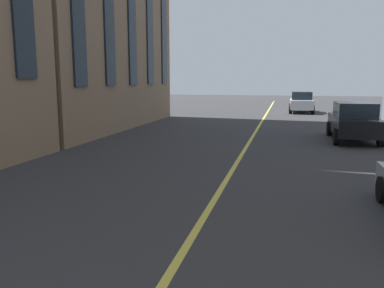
# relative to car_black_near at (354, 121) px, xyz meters

# --- Properties ---
(lane_centre_line) EXTENTS (80.00, 0.16, 0.01)m
(lane_centre_line) POSITION_rel_car_black_near_xyz_m (-5.35, 4.90, -0.96)
(lane_centre_line) COLOR #D8C64C
(lane_centre_line) RESTS_ON ground_plane
(car_black_near) EXTENTS (4.70, 2.14, 1.88)m
(car_black_near) POSITION_rel_car_black_near_xyz_m (0.00, 0.00, 0.00)
(car_black_near) COLOR black
(car_black_near) RESTS_ON ground_plane
(car_white_parked_a) EXTENTS (4.70, 2.14, 1.88)m
(car_white_parked_a) POSITION_rel_car_black_near_xyz_m (16.47, 1.92, 0.00)
(car_white_parked_a) COLOR silver
(car_white_parked_a) RESTS_ON ground_plane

